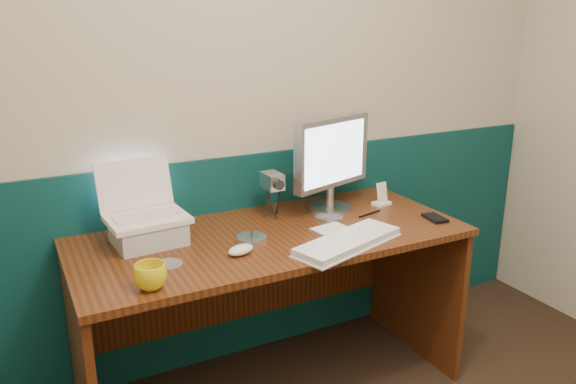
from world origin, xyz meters
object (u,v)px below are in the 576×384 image
monitor (331,163)px  keyboard (348,243)px  desk (272,315)px  laptop (145,191)px  camcorder (272,195)px  mug (150,276)px

monitor → keyboard: bearing=-129.5°
desk → laptop: 0.77m
monitor → camcorder: monitor is taller
laptop → mug: size_ratio=2.72×
laptop → keyboard: bearing=-33.5°
mug → laptop: bearing=77.2°
mug → camcorder: size_ratio=0.53×
laptop → camcorder: size_ratio=1.45×
mug → monitor: bearing=23.8°
monitor → mug: bearing=-173.9°
mug → camcorder: bearing=34.2°
monitor → desk: bearing=-175.9°
desk → mug: 0.75m
laptop → mug: 0.44m
camcorder → laptop: bearing=-176.4°
monitor → camcorder: 0.30m
monitor → mug: 1.03m
desk → monitor: monitor is taller
keyboard → mug: mug is taller
monitor → camcorder: (-0.28, 0.03, -0.12)m
mug → camcorder: (0.65, 0.44, 0.06)m
desk → keyboard: keyboard is taller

